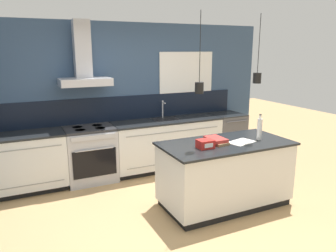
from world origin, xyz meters
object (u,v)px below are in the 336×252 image
Objects in this scene: dishwasher at (226,136)px; red_supply_box at (205,144)px; book_stack at (216,140)px; oven_range at (90,154)px; bottle_on_island at (260,129)px.

red_supply_box is (-1.60, -1.78, 0.51)m from dishwasher.
book_stack reaches higher than dishwasher.
book_stack is 0.28m from red_supply_box.
dishwasher is (2.71, 0.00, 0.00)m from oven_range.
bottle_on_island is 0.90m from red_supply_box.
dishwasher is 2.19m from book_stack.
red_supply_box is (1.11, -1.77, 0.51)m from oven_range.
bottle_on_island is at bearing 1.39° from red_supply_box.
book_stack is (-0.65, 0.10, -0.12)m from bottle_on_island.
red_supply_box is at bearing -178.61° from bottle_on_island.
bottle_on_island is at bearing -111.79° from dishwasher.
bottle_on_island reaches higher than oven_range.
dishwasher is 2.52× the size of bottle_on_island.
dishwasher is 2.44m from red_supply_box.
oven_range is 4.50× the size of red_supply_box.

